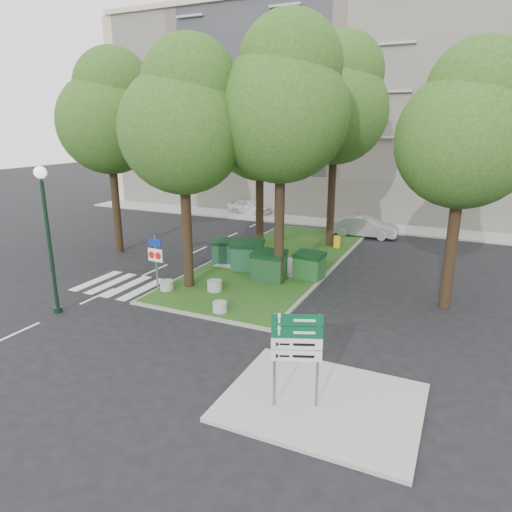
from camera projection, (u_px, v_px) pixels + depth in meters
The scene contains 26 objects.
ground at pixel (187, 314), 17.66m from camera, with size 120.00×120.00×0.00m, color black.
median_island at pixel (277, 260), 24.41m from camera, with size 6.00×16.00×0.12m, color #184513.
median_kerb at pixel (277, 260), 24.41m from camera, with size 6.30×16.30×0.10m, color gray.
sidewalk_corner at pixel (322, 402), 11.96m from camera, with size 5.00×4.00×0.12m, color #999993.
building_sidewalk at pixel (325, 223), 33.76m from camera, with size 42.00×3.00×0.12m, color #999993.
zebra_crossing at pixel (135, 288), 20.48m from camera, with size 5.00×3.00×0.01m, color silver.
apartment_building at pixel (355, 113), 38.08m from camera, with size 41.00×12.00×16.00m, color #CBB198.
tree_median_near_left at pixel (185, 118), 18.42m from camera, with size 5.20×5.20×10.53m.
tree_median_near_right at pixel (284, 101), 18.56m from camera, with size 5.60×5.60×11.46m.
tree_median_mid at pixel (262, 126), 23.98m from camera, with size 4.80×4.80×9.99m.
tree_median_far at pixel (338, 100), 24.92m from camera, with size 5.80×5.80×11.93m.
tree_street_left at pixel (110, 113), 24.21m from camera, with size 5.40×5.40×11.00m.
tree_street_right at pixel (469, 127), 16.44m from camera, with size 5.00×5.00×10.06m.
dumpster_a at pixel (226, 251), 23.77m from camera, with size 1.57×1.31×1.25m.
dumpster_b at pixel (248, 255), 22.53m from camera, with size 1.85×1.52×1.50m.
dumpster_c at pixel (269, 266), 20.97m from camera, with size 1.57×1.14×1.42m.
dumpster_d at pixel (309, 265), 21.31m from camera, with size 1.48×1.13×1.26m.
bollard_left at pixel (167, 285), 19.86m from camera, with size 0.58×0.58×0.41m, color #969792.
bollard_right at pixel (220, 307), 17.52m from camera, with size 0.55×0.55×0.39m, color #999994.
bollard_mid at pixel (215, 286), 19.74m from camera, with size 0.63×0.63×0.45m, color gray.
litter_bin at pixel (337, 242), 26.62m from camera, with size 0.39×0.39×0.68m, color gold.
street_lamp at pixel (47, 223), 16.85m from camera, with size 0.45×0.45×5.63m.
traffic_sign_pole at pixel (156, 256), 19.56m from camera, with size 0.76×0.10×2.54m.
directional_sign at pixel (297, 346), 11.26m from camera, with size 1.19×0.51×2.54m.
car_white at pixel (249, 207), 36.90m from camera, with size 1.43×3.57×1.21m, color white.
car_silver at pixel (364, 226), 29.55m from camera, with size 1.47×4.22×1.39m, color #9B9CA2.
Camera 1 is at (9.32, -13.68, 7.07)m, focal length 32.00 mm.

